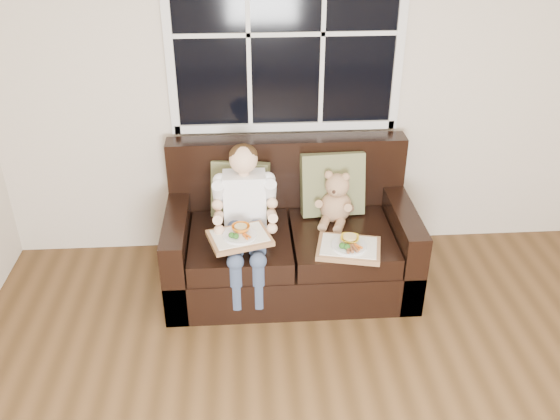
{
  "coord_description": "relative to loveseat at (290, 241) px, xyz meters",
  "views": [
    {
      "loc": [
        -0.48,
        -1.52,
        2.58
      ],
      "look_at": [
        -0.26,
        1.85,
        0.66
      ],
      "focal_mm": 38.0,
      "sensor_mm": 36.0,
      "label": 1
    }
  ],
  "objects": [
    {
      "name": "room_walls",
      "position": [
        0.18,
        -2.02,
        1.28
      ],
      "size": [
        4.52,
        5.02,
        2.71
      ],
      "color": "beige",
      "rests_on": "ground"
    },
    {
      "name": "pillow_right",
      "position": [
        0.31,
        0.15,
        0.36
      ],
      "size": [
        0.46,
        0.23,
        0.46
      ],
      "rotation": [
        -0.21,
        0.0,
        0.07
      ],
      "color": "olive",
      "rests_on": "loveseat"
    },
    {
      "name": "tray_right",
      "position": [
        0.35,
        -0.37,
        0.17
      ],
      "size": [
        0.46,
        0.39,
        0.09
      ],
      "rotation": [
        0.0,
        0.0,
        -0.22
      ],
      "color": "olive",
      "rests_on": "loveseat"
    },
    {
      "name": "teddy_bear",
      "position": [
        0.33,
        0.03,
        0.3
      ],
      "size": [
        0.27,
        0.33,
        0.39
      ],
      "rotation": [
        0.0,
        0.0,
        -0.34
      ],
      "color": "tan",
      "rests_on": "loveseat"
    },
    {
      "name": "pillow_left",
      "position": [
        -0.34,
        0.15,
        0.34
      ],
      "size": [
        0.43,
        0.27,
        0.41
      ],
      "rotation": [
        -0.21,
        0.0,
        -0.23
      ],
      "color": "olive",
      "rests_on": "loveseat"
    },
    {
      "name": "window_back",
      "position": [
        0.0,
        0.46,
        1.34
      ],
      "size": [
        1.62,
        0.04,
        1.37
      ],
      "color": "black",
      "rests_on": "room_walls"
    },
    {
      "name": "loveseat",
      "position": [
        0.0,
        0.0,
        0.0
      ],
      "size": [
        1.7,
        0.92,
        0.96
      ],
      "color": "black",
      "rests_on": "ground"
    },
    {
      "name": "tray_left",
      "position": [
        -0.35,
        -0.34,
        0.26
      ],
      "size": [
        0.44,
        0.38,
        0.09
      ],
      "rotation": [
        0.0,
        0.0,
        0.28
      ],
      "color": "olive",
      "rests_on": "child"
    },
    {
      "name": "child",
      "position": [
        -0.31,
        -0.12,
        0.35
      ],
      "size": [
        0.41,
        0.61,
        0.94
      ],
      "color": "white",
      "rests_on": "loveseat"
    }
  ]
}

